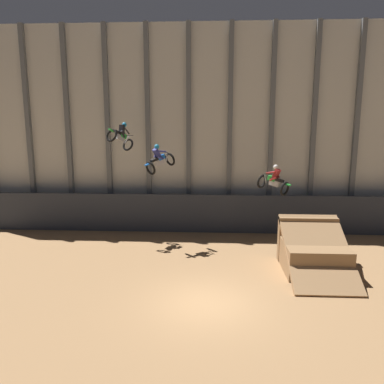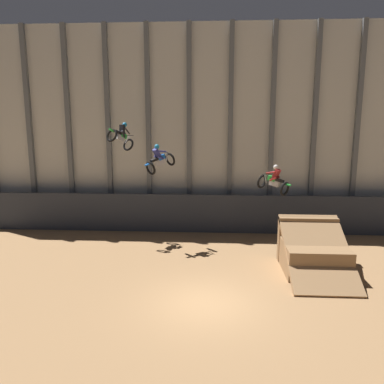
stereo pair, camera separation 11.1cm
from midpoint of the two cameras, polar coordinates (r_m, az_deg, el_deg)
The scene contains 7 objects.
ground_plane at distance 14.66m, azimuth 2.19°, elevation -16.59°, with size 60.00×60.00×0.00m, color #9E754C.
arena_back_wall at distance 23.52m, azimuth 2.84°, elevation 9.57°, with size 32.00×0.40×12.56m.
lower_barrier at distance 22.98m, azimuth 2.70°, elevation -3.30°, with size 31.36×0.20×2.36m.
dirt_ramp at distance 18.25m, azimuth 18.06°, elevation -8.76°, with size 2.78×4.26×2.37m.
rider_bike_left_air at distance 21.48m, azimuth -10.60°, elevation 8.34°, with size 1.46×1.82×1.66m.
rider_bike_center_air at distance 19.97m, azimuth -4.82°, elevation 4.92°, with size 1.66×1.71×1.63m.
rider_bike_right_air at distance 19.52m, azimuth 12.55°, elevation 1.66°, with size 1.68×1.62×1.56m.
Camera 2 is at (0.29, -13.03, 6.70)m, focal length 35.00 mm.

